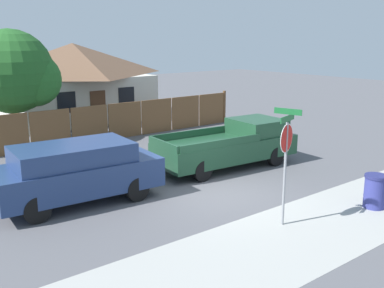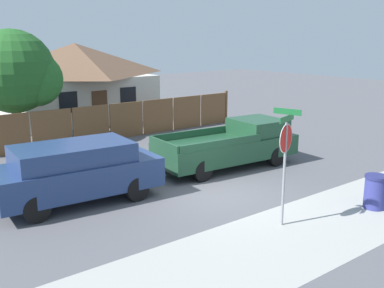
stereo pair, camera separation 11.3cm
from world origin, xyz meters
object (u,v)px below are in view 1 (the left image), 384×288
object	(u,v)px
red_suv	(77,171)
stop_sign	(286,148)
orange_pickup	(231,145)
trash_bin	(375,191)
house	(74,81)
oak_tree	(16,73)

from	to	relation	value
red_suv	stop_sign	bearing A→B (deg)	-49.97
orange_pickup	trash_bin	bearing A→B (deg)	-82.34
house	oak_tree	world-z (taller)	oak_tree
trash_bin	red_suv	bearing A→B (deg)	138.77
red_suv	house	bearing A→B (deg)	70.37
red_suv	stop_sign	distance (m)	6.15
orange_pickup	trash_bin	xyz separation A→B (m)	(0.33, -5.73, -0.35)
orange_pickup	stop_sign	xyz separation A→B (m)	(-2.70, -4.89, 1.24)
red_suv	stop_sign	size ratio (longest dim) A/B	1.59
oak_tree	trash_bin	size ratio (longest dim) A/B	5.27
oak_tree	stop_sign	bearing A→B (deg)	-79.32
red_suv	stop_sign	xyz separation A→B (m)	(3.53, -4.91, 1.11)
red_suv	stop_sign	world-z (taller)	stop_sign
house	oak_tree	bearing A→B (deg)	-135.21
oak_tree	orange_pickup	xyz separation A→B (m)	(5.19, -8.33, -2.42)
orange_pickup	stop_sign	distance (m)	5.72
oak_tree	stop_sign	size ratio (longest dim) A/B	1.68
red_suv	trash_bin	bearing A→B (deg)	-36.89
house	trash_bin	xyz separation A→B (m)	(0.76, -18.78, -1.83)
house	trash_bin	world-z (taller)	house
house	trash_bin	bearing A→B (deg)	-87.68
red_suv	orange_pickup	bearing A→B (deg)	4.16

